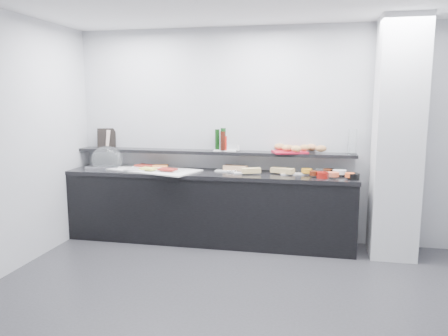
% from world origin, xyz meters
% --- Properties ---
extents(ground, '(5.00, 5.00, 0.00)m').
position_xyz_m(ground, '(0.00, 0.00, 0.00)').
color(ground, '#2D2D30').
rests_on(ground, ground).
extents(back_wall, '(5.00, 0.02, 2.70)m').
position_xyz_m(back_wall, '(0.00, 2.00, 1.35)').
color(back_wall, '#ACAEB3').
rests_on(back_wall, ground).
extents(column, '(0.50, 0.50, 2.70)m').
position_xyz_m(column, '(1.50, 1.65, 1.35)').
color(column, silver).
rests_on(column, ground).
extents(buffet_cabinet, '(3.60, 0.60, 0.85)m').
position_xyz_m(buffet_cabinet, '(-0.70, 1.70, 0.42)').
color(buffet_cabinet, black).
rests_on(buffet_cabinet, ground).
extents(counter_top, '(3.62, 0.62, 0.05)m').
position_xyz_m(counter_top, '(-0.70, 1.70, 0.88)').
color(counter_top, black).
rests_on(counter_top, buffet_cabinet).
extents(wall_shelf, '(3.60, 0.25, 0.04)m').
position_xyz_m(wall_shelf, '(-0.70, 1.88, 1.13)').
color(wall_shelf, black).
rests_on(wall_shelf, back_wall).
extents(cloche_base, '(0.47, 0.36, 0.04)m').
position_xyz_m(cloche_base, '(-2.13, 1.72, 0.92)').
color(cloche_base, silver).
rests_on(cloche_base, counter_top).
extents(cloche_dome, '(0.46, 0.35, 0.34)m').
position_xyz_m(cloche_dome, '(-2.08, 1.73, 1.03)').
color(cloche_dome, white).
rests_on(cloche_dome, cloche_base).
extents(linen_runner, '(1.28, 0.87, 0.01)m').
position_xyz_m(linen_runner, '(-1.43, 1.69, 0.91)').
color(linen_runner, silver).
rests_on(linen_runner, counter_top).
extents(platter_meat_a, '(0.30, 0.25, 0.01)m').
position_xyz_m(platter_meat_a, '(-1.60, 1.82, 0.92)').
color(platter_meat_a, white).
rests_on(platter_meat_a, linen_runner).
extents(food_meat_a, '(0.28, 0.23, 0.02)m').
position_xyz_m(food_meat_a, '(-1.58, 1.79, 0.94)').
color(food_meat_a, maroon).
rests_on(food_meat_a, platter_meat_a).
extents(platter_salmon, '(0.34, 0.26, 0.01)m').
position_xyz_m(platter_salmon, '(-1.50, 1.80, 0.92)').
color(platter_salmon, white).
rests_on(platter_salmon, linen_runner).
extents(food_salmon, '(0.22, 0.17, 0.02)m').
position_xyz_m(food_salmon, '(-1.38, 1.82, 0.94)').
color(food_salmon, orange).
rests_on(food_salmon, platter_salmon).
extents(platter_cheese, '(0.29, 0.20, 0.01)m').
position_xyz_m(platter_cheese, '(-1.62, 1.58, 0.92)').
color(platter_cheese, white).
rests_on(platter_cheese, linen_runner).
extents(food_cheese, '(0.22, 0.18, 0.02)m').
position_xyz_m(food_cheese, '(-1.45, 1.57, 0.94)').
color(food_cheese, '#F5F45F').
rests_on(food_cheese, platter_cheese).
extents(platter_meat_b, '(0.30, 0.23, 0.01)m').
position_xyz_m(platter_meat_b, '(-1.14, 1.61, 0.92)').
color(platter_meat_b, white).
rests_on(platter_meat_b, linen_runner).
extents(food_meat_b, '(0.24, 0.18, 0.02)m').
position_xyz_m(food_meat_b, '(-1.19, 1.56, 0.94)').
color(food_meat_b, maroon).
rests_on(food_meat_b, platter_meat_b).
extents(sandwich_plate_left, '(0.38, 0.18, 0.01)m').
position_xyz_m(sandwich_plate_left, '(-0.44, 1.81, 0.91)').
color(sandwich_plate_left, white).
rests_on(sandwich_plate_left, counter_top).
extents(sandwich_food_left, '(0.32, 0.18, 0.06)m').
position_xyz_m(sandwich_food_left, '(-0.38, 1.83, 0.94)').
color(sandwich_food_left, tan).
rests_on(sandwich_food_left, sandwich_plate_left).
extents(tongs_left, '(0.15, 0.07, 0.01)m').
position_xyz_m(tongs_left, '(-0.39, 1.75, 0.92)').
color(tongs_left, '#AFB2B6').
rests_on(tongs_left, sandwich_plate_left).
extents(sandwich_plate_mid, '(0.34, 0.18, 0.01)m').
position_xyz_m(sandwich_plate_mid, '(-0.21, 1.72, 0.91)').
color(sandwich_plate_mid, white).
rests_on(sandwich_plate_mid, counter_top).
extents(sandwich_food_mid, '(0.24, 0.17, 0.06)m').
position_xyz_m(sandwich_food_mid, '(-0.16, 1.66, 0.94)').
color(sandwich_food_mid, tan).
rests_on(sandwich_food_mid, sandwich_plate_mid).
extents(tongs_mid, '(0.13, 0.10, 0.01)m').
position_xyz_m(tongs_mid, '(-0.19, 1.62, 0.92)').
color(tongs_mid, '#ADAEB4').
rests_on(tongs_mid, sandwich_plate_mid).
extents(sandwich_plate_right, '(0.40, 0.25, 0.01)m').
position_xyz_m(sandwich_plate_right, '(0.37, 1.79, 0.91)').
color(sandwich_plate_right, silver).
rests_on(sandwich_plate_right, counter_top).
extents(sandwich_food_right, '(0.30, 0.20, 0.06)m').
position_xyz_m(sandwich_food_right, '(0.22, 1.74, 0.94)').
color(sandwich_food_right, tan).
rests_on(sandwich_food_right, sandwich_plate_right).
extents(tongs_right, '(0.16, 0.06, 0.01)m').
position_xyz_m(tongs_right, '(0.27, 1.74, 0.92)').
color(tongs_right, '#ABAEB2').
rests_on(tongs_right, sandwich_plate_right).
extents(bowl_glass_fruit, '(0.16, 0.16, 0.07)m').
position_xyz_m(bowl_glass_fruit, '(0.68, 1.77, 0.94)').
color(bowl_glass_fruit, white).
rests_on(bowl_glass_fruit, counter_top).
extents(fill_glass_fruit, '(0.17, 0.17, 0.05)m').
position_xyz_m(fill_glass_fruit, '(0.51, 1.78, 0.95)').
color(fill_glass_fruit, orange).
rests_on(fill_glass_fruit, bowl_glass_fruit).
extents(bowl_black_jam, '(0.16, 0.16, 0.07)m').
position_xyz_m(bowl_black_jam, '(0.80, 1.81, 0.94)').
color(bowl_black_jam, black).
rests_on(bowl_black_jam, counter_top).
extents(fill_black_jam, '(0.14, 0.14, 0.05)m').
position_xyz_m(fill_black_jam, '(0.76, 1.79, 0.95)').
color(fill_black_jam, '#5F230D').
rests_on(fill_black_jam, bowl_black_jam).
extents(bowl_glass_cream, '(0.20, 0.20, 0.07)m').
position_xyz_m(bowl_glass_cream, '(0.86, 1.82, 0.94)').
color(bowl_glass_cream, white).
rests_on(bowl_glass_cream, counter_top).
extents(fill_glass_cream, '(0.19, 0.19, 0.05)m').
position_xyz_m(fill_glass_cream, '(0.89, 1.76, 0.95)').
color(fill_glass_cream, white).
rests_on(fill_glass_cream, bowl_glass_cream).
extents(bowl_red_jam, '(0.16, 0.16, 0.07)m').
position_xyz_m(bowl_red_jam, '(0.70, 1.57, 0.94)').
color(bowl_red_jam, maroon).
rests_on(bowl_red_jam, counter_top).
extents(fill_red_jam, '(0.13, 0.13, 0.05)m').
position_xyz_m(fill_red_jam, '(0.59, 1.61, 0.95)').
color(fill_red_jam, '#4F1A0B').
rests_on(fill_red_jam, bowl_red_jam).
extents(bowl_glass_salmon, '(0.17, 0.17, 0.07)m').
position_xyz_m(bowl_glass_salmon, '(0.77, 1.58, 0.94)').
color(bowl_glass_salmon, white).
rests_on(bowl_glass_salmon, counter_top).
extents(fill_glass_salmon, '(0.17, 0.17, 0.05)m').
position_xyz_m(fill_glass_salmon, '(0.81, 1.58, 0.95)').
color(fill_glass_salmon, '#E15D37').
rests_on(fill_glass_salmon, bowl_glass_salmon).
extents(bowl_black_fruit, '(0.17, 0.17, 0.07)m').
position_xyz_m(bowl_black_fruit, '(1.04, 1.56, 0.94)').
color(bowl_black_fruit, black).
rests_on(bowl_black_fruit, counter_top).
extents(fill_black_fruit, '(0.13, 0.13, 0.05)m').
position_xyz_m(fill_black_fruit, '(1.00, 1.57, 0.95)').
color(fill_black_fruit, '#FA5922').
rests_on(fill_black_fruit, bowl_black_fruit).
extents(framed_print, '(0.26, 0.15, 0.26)m').
position_xyz_m(framed_print, '(-2.19, 1.95, 1.28)').
color(framed_print, black).
rests_on(framed_print, wall_shelf).
extents(print_art, '(0.19, 0.10, 0.22)m').
position_xyz_m(print_art, '(-2.22, 1.95, 1.28)').
color(print_art, beige).
rests_on(print_art, framed_print).
extents(condiment_tray, '(0.30, 0.20, 0.01)m').
position_xyz_m(condiment_tray, '(-0.53, 1.91, 1.16)').
color(condiment_tray, white).
rests_on(condiment_tray, wall_shelf).
extents(bottle_green_a, '(0.07, 0.07, 0.26)m').
position_xyz_m(bottle_green_a, '(-0.64, 1.94, 1.29)').
color(bottle_green_a, black).
rests_on(bottle_green_a, condiment_tray).
extents(bottle_brown, '(0.08, 0.08, 0.24)m').
position_xyz_m(bottle_brown, '(-0.55, 1.84, 1.28)').
color(bottle_brown, '#39110A').
rests_on(bottle_brown, condiment_tray).
extents(bottle_green_b, '(0.07, 0.07, 0.28)m').
position_xyz_m(bottle_green_b, '(-0.55, 1.88, 1.30)').
color(bottle_green_b, '#0F3A15').
rests_on(bottle_green_b, condiment_tray).
extents(bottle_hot, '(0.05, 0.05, 0.18)m').
position_xyz_m(bottle_hot, '(-0.52, 1.85, 1.25)').
color(bottle_hot, red).
rests_on(bottle_hot, condiment_tray).
extents(shaker_salt, '(0.04, 0.04, 0.07)m').
position_xyz_m(shaker_salt, '(-0.35, 1.86, 1.20)').
color(shaker_salt, white).
rests_on(shaker_salt, condiment_tray).
extents(shaker_pepper, '(0.04, 0.04, 0.07)m').
position_xyz_m(shaker_pepper, '(-0.36, 1.88, 1.20)').
color(shaker_pepper, white).
rests_on(shaker_pepper, condiment_tray).
extents(bread_tray, '(0.47, 0.39, 0.02)m').
position_xyz_m(bread_tray, '(0.29, 1.86, 1.16)').
color(bread_tray, '#A71227').
rests_on(bread_tray, wall_shelf).
extents(bread_roll_nw, '(0.15, 0.10, 0.08)m').
position_xyz_m(bread_roll_nw, '(0.16, 1.97, 1.21)').
color(bread_roll_nw, '#B37B44').
rests_on(bread_roll_nw, bread_tray).
extents(bread_roll_ne, '(0.16, 0.13, 0.08)m').
position_xyz_m(bread_roll_ne, '(0.55, 1.98, 1.21)').
color(bread_roll_ne, '#C77E4C').
rests_on(bread_roll_ne, bread_tray).
extents(bread_roll_sw, '(0.16, 0.11, 0.08)m').
position_xyz_m(bread_roll_sw, '(0.28, 1.84, 1.21)').
color(bread_roll_sw, '#AA7241').
rests_on(bread_roll_sw, bread_tray).
extents(bread_roll_s, '(0.15, 0.12, 0.08)m').
position_xyz_m(bread_roll_s, '(0.37, 1.78, 1.21)').
color(bread_roll_s, tan).
rests_on(bread_roll_s, bread_tray).
extents(bread_roll_se, '(0.16, 0.13, 0.08)m').
position_xyz_m(bread_roll_se, '(0.67, 1.86, 1.21)').
color(bread_roll_se, '#AF7442').
rests_on(bread_roll_se, bread_tray).
extents(bread_roll_midw, '(0.16, 0.14, 0.08)m').
position_xyz_m(bread_roll_midw, '(0.27, 1.85, 1.21)').
color(bread_roll_midw, tan).
rests_on(bread_roll_midw, bread_tray).
extents(bread_roll_mide, '(0.13, 0.09, 0.08)m').
position_xyz_m(bread_roll_mide, '(0.47, 1.90, 1.21)').
color(bread_roll_mide, '#B58345').
rests_on(bread_roll_mide, bread_tray).
extents(carafe, '(0.11, 0.11, 0.30)m').
position_xyz_m(carafe, '(1.04, 1.90, 1.30)').
color(carafe, white).
rests_on(carafe, wall_shelf).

